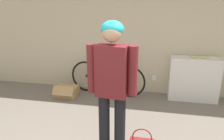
{
  "coord_description": "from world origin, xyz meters",
  "views": [
    {
      "loc": [
        0.5,
        -1.73,
        1.99
      ],
      "look_at": [
        0.02,
        0.74,
        1.19
      ],
      "focal_mm": 35.0,
      "sensor_mm": 36.0,
      "label": 1
    }
  ],
  "objects_px": {
    "person": "(112,79)",
    "banana": "(200,57)",
    "bicycle": "(107,78)",
    "cardboard_box": "(67,91)"
  },
  "relations": [
    {
      "from": "bicycle",
      "to": "banana",
      "type": "bearing_deg",
      "value": 8.79
    },
    {
      "from": "cardboard_box",
      "to": "person",
      "type": "bearing_deg",
      "value": -51.13
    },
    {
      "from": "banana",
      "to": "cardboard_box",
      "type": "bearing_deg",
      "value": -173.55
    },
    {
      "from": "cardboard_box",
      "to": "banana",
      "type": "bearing_deg",
      "value": 6.45
    },
    {
      "from": "bicycle",
      "to": "banana",
      "type": "relative_size",
      "value": 4.63
    },
    {
      "from": "person",
      "to": "banana",
      "type": "distance_m",
      "value": 2.41
    },
    {
      "from": "person",
      "to": "banana",
      "type": "height_order",
      "value": "person"
    },
    {
      "from": "bicycle",
      "to": "cardboard_box",
      "type": "bearing_deg",
      "value": -154.87
    },
    {
      "from": "banana",
      "to": "cardboard_box",
      "type": "relative_size",
      "value": 0.78
    },
    {
      "from": "person",
      "to": "banana",
      "type": "relative_size",
      "value": 4.84
    }
  ]
}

